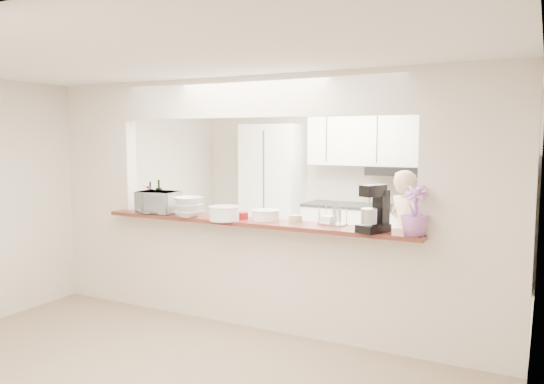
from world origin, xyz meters
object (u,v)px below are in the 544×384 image
Objects in this scene: stand_mixer at (375,211)px; person at (405,235)px; refrigerator at (499,221)px; toaster_oven at (158,202)px.

person is at bearing 94.58° from stand_mixer.
refrigerator is at bearing 74.09° from stand_mixer.
person is (-0.94, -1.01, -0.09)m from refrigerator.
stand_mixer is (2.41, -0.04, 0.07)m from toaster_oven.
person reaches higher than stand_mixer.
person is (-0.14, 1.77, -0.52)m from stand_mixer.
toaster_oven is at bearing 179.11° from stand_mixer.
refrigerator is 1.12× the size of person.
refrigerator is 4.12× the size of stand_mixer.
toaster_oven is 2.41m from stand_mixer.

